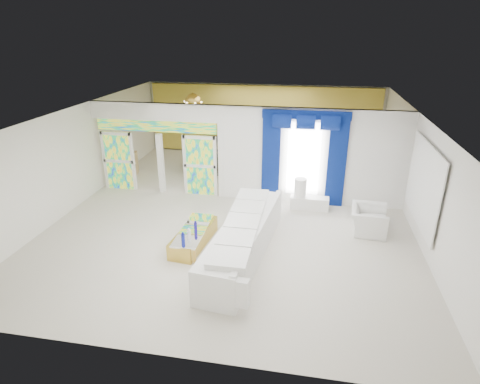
% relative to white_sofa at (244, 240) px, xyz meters
% --- Properties ---
extents(floor, '(12.00, 12.00, 0.00)m').
position_rel_white_sofa_xyz_m(floor, '(-0.64, 2.57, -0.42)').
color(floor, '#B7AF9E').
rests_on(floor, ground).
extents(dividing_wall, '(5.70, 0.18, 3.00)m').
position_rel_white_sofa_xyz_m(dividing_wall, '(1.51, 3.57, 1.08)').
color(dividing_wall, white).
rests_on(dividing_wall, ground).
extents(dividing_header, '(4.30, 0.18, 0.55)m').
position_rel_white_sofa_xyz_m(dividing_header, '(-3.49, 3.57, 2.30)').
color(dividing_header, white).
rests_on(dividing_header, dividing_wall).
extents(stained_panel_left, '(0.95, 0.04, 2.00)m').
position_rel_white_sofa_xyz_m(stained_panel_left, '(-4.91, 3.57, 0.58)').
color(stained_panel_left, '#994C3F').
rests_on(stained_panel_left, ground).
extents(stained_panel_right, '(0.95, 0.04, 2.00)m').
position_rel_white_sofa_xyz_m(stained_panel_right, '(-2.06, 3.57, 0.58)').
color(stained_panel_right, '#994C3F').
rests_on(stained_panel_right, ground).
extents(stained_transom, '(4.00, 0.05, 0.35)m').
position_rel_white_sofa_xyz_m(stained_transom, '(-3.49, 3.57, 1.83)').
color(stained_transom, '#994C3F').
rests_on(stained_transom, dividing_header).
extents(window_pane, '(1.00, 0.02, 2.30)m').
position_rel_white_sofa_xyz_m(window_pane, '(1.26, 3.47, 1.03)').
color(window_pane, white).
rests_on(window_pane, dividing_wall).
extents(blue_drape_left, '(0.55, 0.10, 2.80)m').
position_rel_white_sofa_xyz_m(blue_drape_left, '(0.26, 3.44, 0.98)').
color(blue_drape_left, '#031146').
rests_on(blue_drape_left, ground).
extents(blue_drape_right, '(0.55, 0.10, 2.80)m').
position_rel_white_sofa_xyz_m(blue_drape_right, '(2.26, 3.44, 0.98)').
color(blue_drape_right, '#031146').
rests_on(blue_drape_right, ground).
extents(blue_pelmet, '(2.60, 0.12, 0.25)m').
position_rel_white_sofa_xyz_m(blue_pelmet, '(1.26, 3.44, 2.40)').
color(blue_pelmet, '#031146').
rests_on(blue_pelmet, dividing_wall).
extents(wall_mirror, '(0.04, 2.70, 1.90)m').
position_rel_white_sofa_xyz_m(wall_mirror, '(4.30, 1.57, 1.13)').
color(wall_mirror, white).
rests_on(wall_mirror, ground).
extents(gold_curtains, '(9.70, 0.12, 2.90)m').
position_rel_white_sofa_xyz_m(gold_curtains, '(-0.64, 8.47, 1.08)').
color(gold_curtains, gold).
rests_on(gold_curtains, ground).
extents(white_sofa, '(1.44, 4.49, 0.84)m').
position_rel_white_sofa_xyz_m(white_sofa, '(0.00, 0.00, 0.00)').
color(white_sofa, white).
rests_on(white_sofa, ground).
extents(coffee_table, '(0.83, 1.93, 0.41)m').
position_rel_white_sofa_xyz_m(coffee_table, '(-1.35, 0.30, -0.21)').
color(coffee_table, gold).
rests_on(coffee_table, ground).
extents(console_table, '(1.17, 0.39, 0.39)m').
position_rel_white_sofa_xyz_m(console_table, '(1.53, 3.03, -0.23)').
color(console_table, white).
rests_on(console_table, ground).
extents(table_lamp, '(0.36, 0.36, 0.58)m').
position_rel_white_sofa_xyz_m(table_lamp, '(1.23, 3.03, 0.26)').
color(table_lamp, silver).
rests_on(table_lamp, console_table).
extents(armchair, '(1.03, 1.16, 0.70)m').
position_rel_white_sofa_xyz_m(armchair, '(3.13, 1.82, -0.07)').
color(armchair, white).
rests_on(armchair, ground).
extents(grand_piano, '(1.89, 2.29, 1.04)m').
position_rel_white_sofa_xyz_m(grand_piano, '(-2.27, 6.35, 0.10)').
color(grand_piano, black).
rests_on(grand_piano, ground).
extents(piano_bench, '(0.92, 0.49, 0.29)m').
position_rel_white_sofa_xyz_m(piano_bench, '(-2.27, 4.75, -0.27)').
color(piano_bench, black).
rests_on(piano_bench, ground).
extents(tv_console, '(0.67, 0.63, 0.84)m').
position_rel_white_sofa_xyz_m(tv_console, '(-5.27, 5.00, -0.00)').
color(tv_console, tan).
rests_on(tv_console, ground).
extents(chandelier, '(0.60, 0.60, 0.60)m').
position_rel_white_sofa_xyz_m(chandelier, '(-2.94, 5.97, 2.23)').
color(chandelier, gold).
rests_on(chandelier, ceiling).
extents(decanters, '(0.24, 0.63, 0.24)m').
position_rel_white_sofa_xyz_m(decanters, '(-1.36, -0.03, 0.09)').
color(decanters, navy).
rests_on(decanters, coffee_table).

